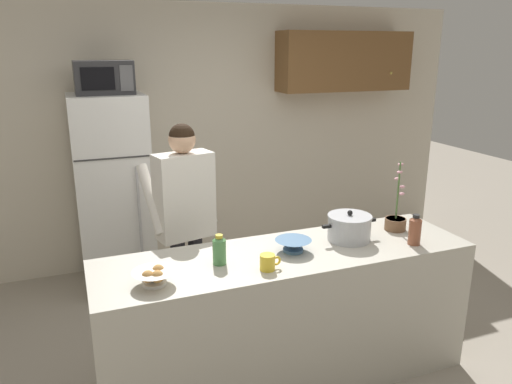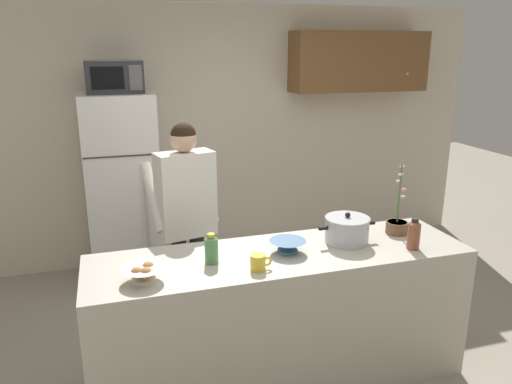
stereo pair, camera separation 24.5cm
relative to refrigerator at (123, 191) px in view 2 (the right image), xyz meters
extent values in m
plane|color=#9E9384|center=(0.89, -1.85, -0.89)|extent=(14.00, 14.00, 0.00)
cube|color=beige|center=(0.89, 0.45, 0.41)|extent=(6.00, 0.12, 2.60)
cube|color=brown|center=(2.49, 0.22, 1.14)|extent=(1.47, 0.34, 0.61)
sphere|color=gold|center=(2.97, 0.05, 1.02)|extent=(0.03, 0.03, 0.03)
cube|color=#BCB7A8|center=(0.89, -1.85, -0.43)|extent=(2.44, 0.68, 0.92)
cube|color=white|center=(0.00, 0.00, 0.00)|extent=(0.64, 0.64, 1.79)
cube|color=#333333|center=(0.00, -0.32, 0.39)|extent=(0.63, 0.01, 0.01)
cylinder|color=#B2B2B7|center=(0.18, -0.35, -0.09)|extent=(0.02, 0.02, 0.81)
cube|color=#2D2D30|center=(0.00, -0.02, 1.04)|extent=(0.48, 0.36, 0.28)
cube|color=black|center=(-0.06, -0.20, 1.04)|extent=(0.26, 0.01, 0.18)
cube|color=#59595B|center=(0.17, -0.20, 1.04)|extent=(0.11, 0.01, 0.21)
cylinder|color=black|center=(0.49, -1.05, -0.49)|extent=(0.11, 0.11, 0.81)
cylinder|color=black|center=(0.35, -1.08, -0.49)|extent=(0.11, 0.11, 0.81)
cube|color=white|center=(0.42, -1.06, 0.23)|extent=(0.45, 0.29, 0.64)
sphere|color=#D8A884|center=(0.42, -1.06, 0.65)|extent=(0.19, 0.19, 0.19)
sphere|color=black|center=(0.42, -1.06, 0.67)|extent=(0.19, 0.19, 0.19)
cylinder|color=white|center=(0.60, -0.90, 0.21)|extent=(0.16, 0.39, 0.49)
cylinder|color=white|center=(0.19, -0.99, 0.21)|extent=(0.16, 0.39, 0.49)
cylinder|color=silver|center=(1.37, -1.80, 0.10)|extent=(0.29, 0.29, 0.16)
cylinder|color=silver|center=(1.37, -1.80, 0.19)|extent=(0.30, 0.30, 0.02)
sphere|color=black|center=(1.37, -1.80, 0.22)|extent=(0.04, 0.04, 0.04)
cube|color=black|center=(1.20, -1.80, 0.14)|extent=(0.06, 0.02, 0.02)
cube|color=black|center=(1.55, -1.80, 0.14)|extent=(0.06, 0.02, 0.02)
cylinder|color=yellow|center=(0.68, -2.04, 0.07)|extent=(0.09, 0.09, 0.10)
torus|color=yellow|center=(0.73, -2.04, 0.07)|extent=(0.06, 0.01, 0.06)
cylinder|color=white|center=(0.03, -1.99, 0.04)|extent=(0.13, 0.13, 0.02)
cone|color=white|center=(0.03, -1.99, 0.08)|extent=(0.24, 0.24, 0.06)
sphere|color=tan|center=(-0.01, -2.01, 0.09)|extent=(0.07, 0.07, 0.07)
sphere|color=tan|center=(0.06, -1.96, 0.09)|extent=(0.07, 0.07, 0.07)
sphere|color=tan|center=(0.04, -2.03, 0.09)|extent=(0.07, 0.07, 0.07)
cylinder|color=#4C7299|center=(0.93, -1.85, 0.04)|extent=(0.13, 0.13, 0.02)
cone|color=#4C7299|center=(0.93, -1.85, 0.08)|extent=(0.23, 0.23, 0.06)
cylinder|color=brown|center=(1.73, -2.03, 0.11)|extent=(0.08, 0.08, 0.17)
cone|color=brown|center=(1.73, -2.03, 0.21)|extent=(0.08, 0.08, 0.03)
cylinder|color=#262626|center=(1.73, -2.03, 0.22)|extent=(0.04, 0.04, 0.02)
cylinder|color=#4C8C4C|center=(0.44, -1.86, 0.10)|extent=(0.08, 0.08, 0.15)
cone|color=#4C8C4C|center=(0.44, -1.86, 0.19)|extent=(0.08, 0.08, 0.02)
cylinder|color=gold|center=(0.44, -1.86, 0.20)|extent=(0.04, 0.04, 0.02)
cylinder|color=brown|center=(1.78, -1.76, 0.07)|extent=(0.15, 0.15, 0.09)
cylinder|color=#38281E|center=(1.78, -1.76, 0.11)|extent=(0.14, 0.14, 0.01)
cylinder|color=#4C7238|center=(1.78, -1.76, 0.32)|extent=(0.01, 0.01, 0.41)
ellipsoid|color=pink|center=(1.80, -1.78, 0.30)|extent=(0.04, 0.03, 0.02)
ellipsoid|color=pink|center=(1.80, -1.78, 0.35)|extent=(0.04, 0.03, 0.02)
ellipsoid|color=pink|center=(1.78, -1.74, 0.40)|extent=(0.04, 0.03, 0.02)
ellipsoid|color=pink|center=(1.78, -1.76, 0.45)|extent=(0.04, 0.03, 0.02)
ellipsoid|color=pink|center=(1.79, -1.75, 0.50)|extent=(0.04, 0.03, 0.02)
camera|label=1|loc=(-0.34, -4.47, 1.28)|focal=34.47mm
camera|label=2|loc=(-0.11, -4.55, 1.28)|focal=34.47mm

